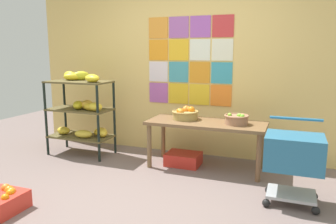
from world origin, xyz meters
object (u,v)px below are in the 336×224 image
at_px(shopping_cart, 294,155).
at_px(display_table, 206,128).
at_px(fruit_basket_back_left, 185,114).
at_px(orange_crate_foreground, 0,201).
at_px(banana_shelf_unit, 83,106).
at_px(produce_crate_under_table, 183,159).
at_px(fruit_basket_right, 237,119).

bearing_deg(shopping_cart, display_table, 140.50).
xyz_separation_m(display_table, fruit_basket_back_left, (-0.31, 0.06, 0.15)).
bearing_deg(shopping_cart, orange_crate_foreground, -161.74).
height_order(orange_crate_foreground, shopping_cart, shopping_cart).
bearing_deg(fruit_basket_back_left, orange_crate_foreground, -122.22).
distance_m(banana_shelf_unit, display_table, 1.85).
bearing_deg(banana_shelf_unit, produce_crate_under_table, 2.70).
relative_size(produce_crate_under_table, orange_crate_foreground, 1.13).
xyz_separation_m(produce_crate_under_table, shopping_cart, (1.38, -0.71, 0.42)).
distance_m(display_table, orange_crate_foreground, 2.47).
height_order(banana_shelf_unit, orange_crate_foreground, banana_shelf_unit).
bearing_deg(banana_shelf_unit, fruit_basket_back_left, 4.94).
distance_m(banana_shelf_unit, fruit_basket_right, 2.23).
distance_m(display_table, fruit_basket_back_left, 0.35).
relative_size(produce_crate_under_table, shopping_cart, 0.54).
bearing_deg(shopping_cart, fruit_basket_right, 128.26).
bearing_deg(banana_shelf_unit, fruit_basket_right, 1.57).
relative_size(display_table, produce_crate_under_table, 3.35).
xyz_separation_m(display_table, produce_crate_under_table, (-0.31, 0.00, -0.46)).
xyz_separation_m(banana_shelf_unit, fruit_basket_back_left, (1.53, 0.13, -0.03)).
bearing_deg(orange_crate_foreground, fruit_basket_back_left, 57.78).
height_order(fruit_basket_right, fruit_basket_back_left, fruit_basket_back_left).
relative_size(banana_shelf_unit, fruit_basket_back_left, 3.46).
relative_size(fruit_basket_back_left, produce_crate_under_table, 0.78).
bearing_deg(orange_crate_foreground, shopping_cart, 24.27).
distance_m(display_table, produce_crate_under_table, 0.56).
relative_size(display_table, shopping_cart, 1.80).
height_order(fruit_basket_back_left, orange_crate_foreground, fruit_basket_back_left).
distance_m(produce_crate_under_table, shopping_cart, 1.61).
distance_m(banana_shelf_unit, produce_crate_under_table, 1.66).
xyz_separation_m(banana_shelf_unit, shopping_cart, (2.91, -0.64, -0.22)).
height_order(display_table, produce_crate_under_table, display_table).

